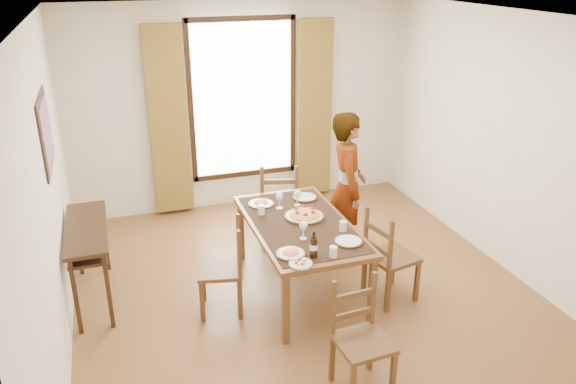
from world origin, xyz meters
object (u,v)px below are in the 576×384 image
object	(u,v)px
dining_table	(300,229)
man	(347,188)
pasta_platter	(305,213)
console_table	(87,237)

from	to	relation	value
dining_table	man	xyz separation A→B (m)	(0.71, 0.47, 0.16)
dining_table	pasta_platter	distance (m)	0.17
console_table	man	distance (m)	2.71
console_table	dining_table	distance (m)	2.05
dining_table	man	world-z (taller)	man
console_table	man	xyz separation A→B (m)	(2.70, -0.01, 0.16)
console_table	man	world-z (taller)	man
dining_table	console_table	bearing A→B (deg)	166.38
man	pasta_platter	distance (m)	0.73
console_table	man	bearing A→B (deg)	-0.28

